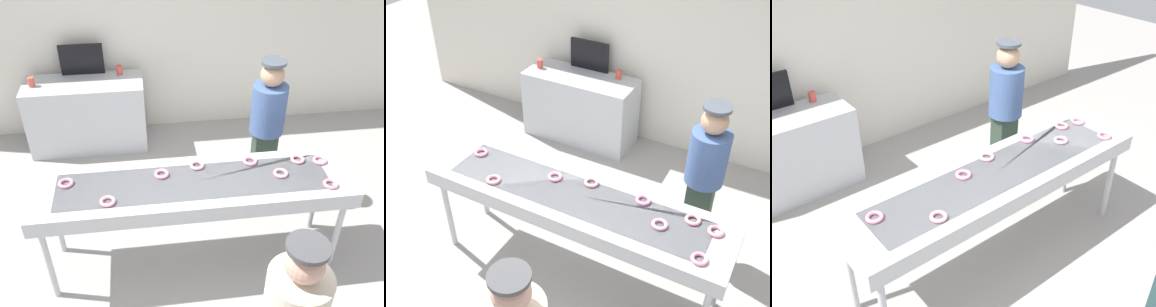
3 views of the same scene
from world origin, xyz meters
TOP-DOWN VIEW (x-y plane):
  - ground_plane at (0.00, 0.00)m, footprint 16.00×16.00m
  - back_wall at (0.00, 2.59)m, footprint 8.00×0.12m
  - fryer_conveyor at (0.00, 0.00)m, footprint 2.75×0.70m
  - strawberry_donut_0 at (1.18, 0.14)m, footprint 0.15×0.15m
  - strawberry_donut_1 at (0.54, 0.21)m, footprint 0.18×0.18m
  - strawberry_donut_2 at (-0.27, 0.12)m, footprint 0.18×0.18m
  - strawberry_donut_3 at (1.15, -0.20)m, footprint 0.16×0.16m
  - strawberry_donut_4 at (0.98, 0.18)m, footprint 0.13×0.13m
  - strawberry_donut_5 at (-1.08, 0.10)m, footprint 0.18×0.18m
  - strawberry_donut_6 at (0.77, 0.00)m, footprint 0.16×0.16m
  - strawberry_donut_7 at (-0.73, -0.17)m, footprint 0.18×0.18m
  - strawberry_donut_8 at (0.06, 0.21)m, footprint 0.18×0.18m
  - worker_baker at (0.88, 0.86)m, footprint 0.36×0.36m
  - prep_counter at (-1.10, 2.14)m, footprint 1.48×0.60m
  - paper_cup_1 at (-0.64, 2.32)m, footprint 0.08×0.08m

SIDE VIEW (x-z plane):
  - ground_plane at x=0.00m, z-range 0.00..0.00m
  - prep_counter at x=-1.10m, z-range 0.00..0.92m
  - fryer_conveyor at x=0.00m, z-range 0.41..1.38m
  - worker_baker at x=0.88m, z-range 0.13..1.78m
  - paper_cup_1 at x=-0.64m, z-range 0.92..1.04m
  - strawberry_donut_0 at x=1.18m, z-range 0.97..1.00m
  - strawberry_donut_1 at x=0.54m, z-range 0.97..1.00m
  - strawberry_donut_2 at x=-0.27m, z-range 0.97..1.00m
  - strawberry_donut_3 at x=1.15m, z-range 0.97..1.00m
  - strawberry_donut_4 at x=0.98m, z-range 0.97..1.00m
  - strawberry_donut_5 at x=-1.08m, z-range 0.97..1.00m
  - strawberry_donut_6 at x=0.77m, z-range 0.97..1.00m
  - strawberry_donut_7 at x=-0.73m, z-range 0.97..1.00m
  - strawberry_donut_8 at x=0.06m, z-range 0.97..1.00m
  - back_wall at x=0.00m, z-range 0.00..3.11m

